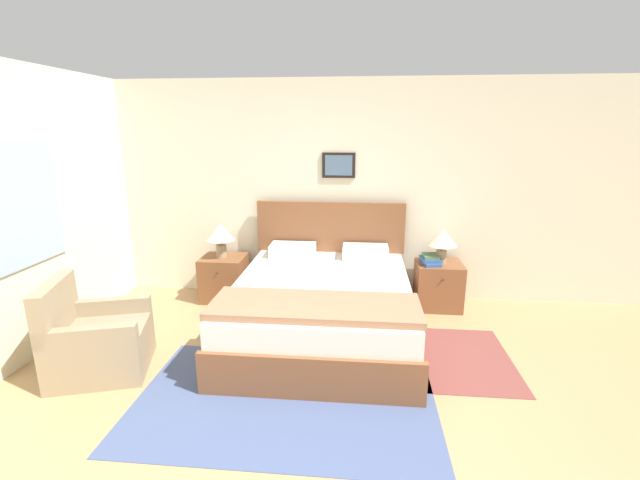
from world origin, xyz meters
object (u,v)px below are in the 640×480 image
Objects in this scene: nightstand_by_door at (438,285)px; table_lamp_by_door at (442,239)px; bed at (323,305)px; armchair at (96,341)px; nightstand_near_window at (225,278)px; table_lamp_near_window at (220,234)px.

table_lamp_by_door is (0.01, -0.02, 0.56)m from nightstand_by_door.
nightstand_by_door is 1.31× the size of table_lamp_by_door.
armchair is (-1.87, -0.85, -0.04)m from bed.
bed is 1.53m from nightstand_near_window.
table_lamp_by_door is at bearing 0.00° from table_lamp_near_window.
nightstand_near_window is at bearing 146.72° from bed.
armchair is at bearing -151.77° from nightstand_by_door.
table_lamp_near_window is 2.58m from table_lamp_by_door.
bed is 1.61m from table_lamp_by_door.
bed is 2.40× the size of armchair.
table_lamp_near_window reaches higher than armchair.
nightstand_near_window is 2.56m from nightstand_by_door.
table_lamp_near_window reaches higher than nightstand_near_window.
armchair is 1.85m from table_lamp_near_window.
table_lamp_by_door reaches higher than armchair.
bed is 1.61m from table_lamp_near_window.
bed reaches higher than armchair.
nightstand_by_door is at bearing 0.00° from nightstand_near_window.
bed is at bearing -146.72° from nightstand_by_door.
armchair is 3.61m from table_lamp_by_door.
nightstand_near_window and nightstand_by_door have the same top height.
table_lamp_by_door is at bearing 101.17° from armchair.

